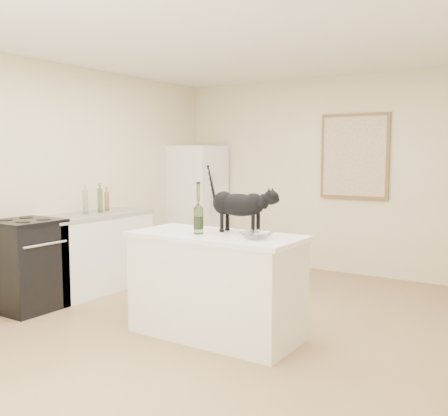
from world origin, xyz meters
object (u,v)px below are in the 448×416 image
Objects in this scene: fridge at (197,204)px; glass_bowl at (256,235)px; black_cat at (239,208)px; wine_bottle at (198,211)px; stove at (27,266)px.

fridge reaches higher than glass_bowl.
black_cat reaches higher than wine_bottle.
glass_bowl is at bearing 7.78° from stove.
fridge is 6.96× the size of glass_bowl.
wine_bottle reaches higher than stove.
wine_bottle is at bearing -53.82° from fridge.
fridge is at bearing 90.00° from stove.
stove is 0.53× the size of fridge.
glass_bowl reaches higher than stove.
fridge is 3.25m from black_cat.
wine_bottle is (1.93, 0.31, 0.65)m from stove.
fridge is 3.28m from wine_bottle.
stove is at bearing -167.17° from black_cat.
fridge is 2.75× the size of black_cat.
black_cat is 2.53× the size of glass_bowl.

